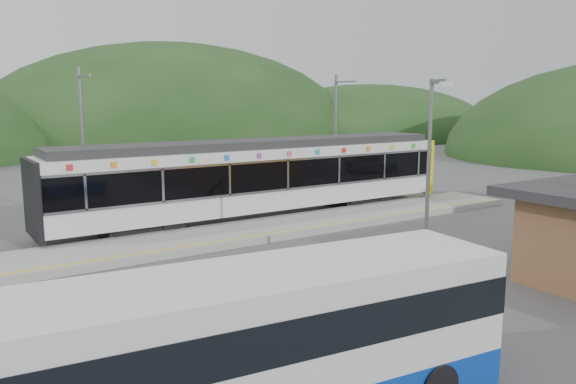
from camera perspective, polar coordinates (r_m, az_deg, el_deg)
ground at (r=21.94m, az=4.39°, el=-5.48°), size 120.00×120.00×0.00m
hills at (r=29.77m, az=7.49°, el=-1.59°), size 146.00×149.00×26.00m
platform at (r=24.51m, az=-0.38°, el=-3.51°), size 26.00×3.20×0.30m
yellow_line at (r=23.42m, az=1.38°, el=-3.73°), size 26.00×0.10×0.01m
train at (r=26.68m, az=-2.66°, el=1.71°), size 20.44×3.01×3.74m
catenary_mast_west at (r=26.03m, az=-20.07°, el=4.47°), size 0.18×1.80×7.00m
catenary_mast_east at (r=32.33m, az=4.88°, el=5.84°), size 0.18×1.80×7.00m
bus at (r=9.99m, az=-4.77°, el=-16.06°), size 10.18×3.38×2.72m
lamp_post at (r=17.25m, az=14.41°, el=2.76°), size 0.52×1.15×6.22m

